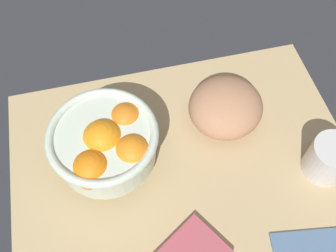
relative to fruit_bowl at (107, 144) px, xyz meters
The scene contains 4 objects.
ground_plane 18.51cm from the fruit_bowl, 148.31° to the left, with size 67.63×59.32×3.00cm, color tan.
fruit_bowl is the anchor object (origin of this frame).
bread_loaf 25.26cm from the fruit_bowl, 169.50° to the right, with size 15.40×14.84×8.89cm, color tan.
mug 42.12cm from the fruit_bowl, 165.04° to the left, with size 11.99×8.24×8.08cm.
Camera 1 is at (10.61, 26.05, 68.35)cm, focal length 40.42 mm.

